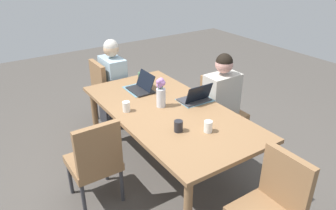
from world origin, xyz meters
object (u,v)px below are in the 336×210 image
Objects in this scene: flower_vase at (161,92)px; coffee_mug_centre_right at (126,107)px; person_head_left_left_near at (114,88)px; laptop_far_left_mid at (196,98)px; coffee_mug_centre_left at (208,126)px; coffee_mug_near_left at (178,126)px; chair_head_left_left_near at (107,90)px; chair_head_right_left_far at (273,204)px; chair_far_left_mid at (220,106)px; coffee_mug_near_right at (141,76)px; dining_table at (168,115)px; chair_near_right_near at (95,159)px; person_far_left_mid at (221,108)px; laptop_head_left_left_near at (142,87)px.

coffee_mug_centre_right is (-0.10, -0.35, -0.11)m from flower_vase.
person_head_left_left_near reaches higher than laptop_far_left_mid.
person_head_left_left_near is at bearing -177.60° from coffee_mug_centre_left.
chair_head_left_left_near is at bearing 177.88° from coffee_mug_near_left.
laptop_far_left_mid is (1.29, 0.37, 0.26)m from person_head_left_left_near.
person_head_left_left_near is 1.33× the size of chair_head_right_left_far.
person_head_left_left_near is at bearing 162.08° from coffee_mug_centre_right.
chair_head_right_left_far is at bearing 3.29° from chair_head_left_left_near.
chair_far_left_mid is 10.85× the size of coffee_mug_near_right.
coffee_mug_centre_left reaches higher than dining_table.
chair_far_left_mid is at bearing 104.21° from laptop_far_left_mid.
person_head_left_left_near is 1.58m from chair_near_right_near.
person_head_left_left_near is (0.06, 0.07, 0.03)m from chair_head_left_left_near.
chair_near_right_near is 2.81× the size of laptop_far_left_mid.
chair_head_left_left_near is at bearing -128.76° from person_head_left_left_near.
person_head_left_left_near is 1.37m from laptop_far_left_mid.
person_head_left_left_near is at bearing 179.98° from flower_vase.
flower_vase is (1.25, 0.07, 0.41)m from chair_head_left_left_near.
coffee_mug_centre_left is (0.50, 0.90, 0.30)m from chair_near_right_near.
flower_vase is at bearing -94.30° from person_far_left_mid.
laptop_head_left_left_near is at bearing 133.51° from coffee_mug_centre_right.
person_head_left_left_near reaches higher than chair_far_left_mid.
coffee_mug_near_left is (0.35, 0.68, 0.30)m from chair_near_right_near.
laptop_far_left_mid is 3.07× the size of coffee_mug_centre_right.
chair_head_left_left_near is 1.00× the size of chair_head_right_left_far.
coffee_mug_centre_right is at bearing -164.35° from chair_head_right_left_far.
flower_vase is 0.54m from coffee_mug_near_left.
coffee_mug_centre_left is at bearing 60.65° from chair_near_right_near.
laptop_head_left_left_near is (0.78, 0.11, 0.29)m from chair_head_left_left_near.
chair_head_left_left_near is at bearing -175.45° from coffee_mug_centre_left.
person_far_left_mid is 3.77× the size of flower_vase.
person_far_left_mid is (1.25, 0.80, 0.00)m from person_head_left_left_near.
person_head_left_left_near is 1.48m from person_far_left_mid.
coffee_mug_near_right is at bearing 32.28° from chair_head_left_left_near.
coffee_mug_near_left is at bearing -51.68° from laptop_far_left_mid.
laptop_far_left_mid reaches higher than chair_far_left_mid.
chair_head_left_left_near is (-1.35, -0.10, -0.18)m from dining_table.
chair_head_right_left_far is 2.26m from coffee_mug_near_right.
chair_head_left_left_near is 1.57m from person_far_left_mid.
laptop_head_left_left_near is 3.02× the size of coffee_mug_centre_left.
flower_vase is at bearing 164.75° from coffee_mug_near_left.
chair_near_right_near is (0.10, -1.61, -0.03)m from person_far_left_mid.
chair_near_right_near is 0.82m from coffee_mug_near_left.
flower_vase is 0.68m from coffee_mug_centre_left.
chair_head_right_left_far reaches higher than coffee_mug_near_right.
person_far_left_mid is 14.40× the size of coffee_mug_near_right.
person_head_left_left_near is 11.29× the size of coffee_mug_centre_left.
chair_far_left_mid is at bearing 39.60° from coffee_mug_near_right.
coffee_mug_near_right is (-1.31, 0.35, -0.01)m from coffee_mug_near_left.
laptop_far_left_mid is (0.01, 0.35, 0.11)m from dining_table.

